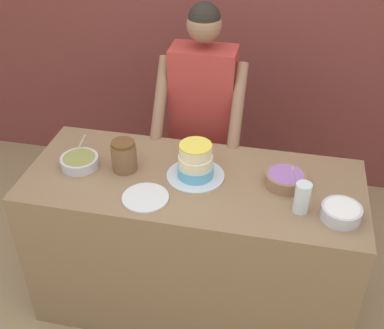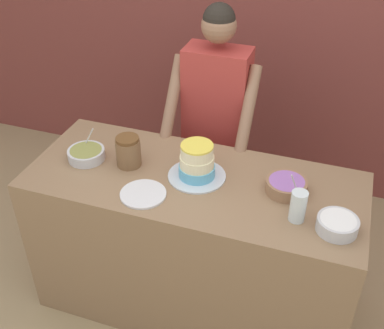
% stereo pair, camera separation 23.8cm
% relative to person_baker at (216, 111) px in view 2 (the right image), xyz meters
% --- Properties ---
extents(wall_back, '(10.00, 0.05, 2.60)m').
position_rel_person_baker_xyz_m(wall_back, '(0.07, 0.83, 0.30)').
color(wall_back, brown).
rests_on(wall_back, ground_plane).
extents(counter, '(1.76, 0.72, 0.93)m').
position_rel_person_baker_xyz_m(counter, '(0.07, -0.62, -0.53)').
color(counter, '#8C6B4C').
rests_on(counter, ground_plane).
extents(person_baker, '(0.52, 0.46, 1.65)m').
position_rel_person_baker_xyz_m(person_baker, '(0.00, 0.00, 0.00)').
color(person_baker, '#2D2D38').
rests_on(person_baker, ground_plane).
extents(cake, '(0.30, 0.30, 0.20)m').
position_rel_person_baker_xyz_m(cake, '(0.08, -0.60, 0.02)').
color(cake, silver).
rests_on(cake, counter).
extents(frosting_bowl_olive, '(0.20, 0.20, 0.15)m').
position_rel_person_baker_xyz_m(frosting_bowl_olive, '(-0.54, -0.64, -0.03)').
color(frosting_bowl_olive, silver).
rests_on(frosting_bowl_olive, counter).
extents(frosting_bowl_white, '(0.19, 0.19, 0.07)m').
position_rel_person_baker_xyz_m(frosting_bowl_white, '(0.80, -0.78, -0.03)').
color(frosting_bowl_white, silver).
rests_on(frosting_bowl_white, counter).
extents(frosting_bowl_purple, '(0.21, 0.21, 0.16)m').
position_rel_person_baker_xyz_m(frosting_bowl_purple, '(0.54, -0.57, -0.03)').
color(frosting_bowl_purple, '#936B4C').
rests_on(frosting_bowl_purple, counter).
extents(drinking_glass, '(0.08, 0.08, 0.16)m').
position_rel_person_baker_xyz_m(drinking_glass, '(0.62, -0.76, 0.01)').
color(drinking_glass, silver).
rests_on(drinking_glass, counter).
extents(ceramic_plate, '(0.23, 0.23, 0.01)m').
position_rel_person_baker_xyz_m(ceramic_plate, '(-0.12, -0.83, -0.06)').
color(ceramic_plate, silver).
rests_on(ceramic_plate, counter).
extents(stoneware_jar, '(0.13, 0.13, 0.17)m').
position_rel_person_baker_xyz_m(stoneware_jar, '(-0.30, -0.61, 0.02)').
color(stoneware_jar, brown).
rests_on(stoneware_jar, counter).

